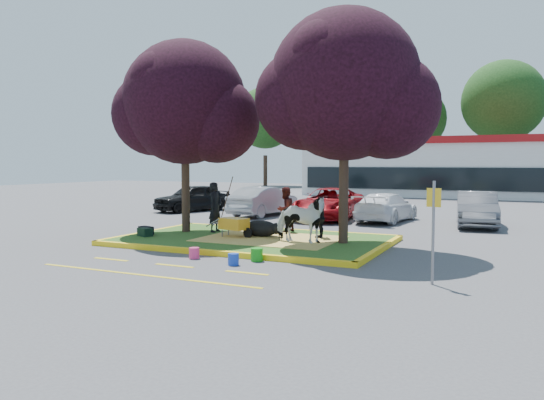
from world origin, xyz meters
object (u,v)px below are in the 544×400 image
at_px(handler, 215,207).
at_px(sign_post, 433,222).
at_px(wheelbarrow, 234,224).
at_px(bucket_pink, 194,253).
at_px(calf, 261,228).
at_px(bucket_blue, 233,259).
at_px(car_silver, 264,201).
at_px(cow, 300,219).
at_px(bucket_green, 257,255).
at_px(car_black, 193,198).

distance_m(handler, sign_post, 8.96).
height_order(wheelbarrow, bucket_pink, wheelbarrow).
xyz_separation_m(calf, bucket_pink, (-0.19, -3.55, -0.26)).
relative_size(sign_post, bucket_blue, 7.39).
bearing_deg(bucket_blue, sign_post, -0.73).
height_order(wheelbarrow, car_silver, car_silver).
bearing_deg(cow, handler, 73.85).
relative_size(calf, bucket_blue, 4.12).
xyz_separation_m(sign_post, bucket_blue, (-4.74, 0.06, -1.15)).
xyz_separation_m(wheelbarrow, sign_post, (6.62, -3.46, 0.73)).
height_order(handler, bucket_green, handler).
xyz_separation_m(calf, car_silver, (-3.52, 7.40, 0.29)).
bearing_deg(bucket_pink, cow, 55.72).
distance_m(handler, car_black, 9.73).
bearing_deg(calf, handler, 162.95).
bearing_deg(cow, bucket_green, 176.32).
height_order(cow, car_silver, cow).
bearing_deg(bucket_green, calf, 114.72).
distance_m(wheelbarrow, bucket_pink, 3.12).
height_order(sign_post, bucket_blue, sign_post).
bearing_deg(car_silver, handler, 109.46).
distance_m(sign_post, bucket_pink, 6.24).
bearing_deg(bucket_blue, car_black, 127.46).
distance_m(bucket_green, bucket_blue, 0.77).
relative_size(bucket_blue, car_black, 0.07).
xyz_separation_m(handler, car_silver, (-1.61, 7.04, -0.30)).
relative_size(handler, bucket_green, 5.10).
distance_m(cow, car_silver, 9.72).
xyz_separation_m(sign_post, car_silver, (-9.45, 11.37, -0.60)).
xyz_separation_m(bucket_blue, car_black, (-9.12, 11.90, 0.56)).
bearing_deg(bucket_green, handler, 133.60).
distance_m(cow, wheelbarrow, 2.42).
bearing_deg(wheelbarrow, handler, 159.20).
height_order(calf, bucket_blue, calf).
height_order(calf, car_silver, car_silver).
bearing_deg(bucket_pink, sign_post, -3.83).
relative_size(cow, calf, 1.39).
relative_size(wheelbarrow, car_silver, 0.38).
relative_size(bucket_green, car_silver, 0.08).
xyz_separation_m(car_black, car_silver, (4.41, -0.60, -0.01)).
bearing_deg(bucket_blue, bucket_pink, 165.75).
bearing_deg(bucket_pink, car_silver, 106.91).
distance_m(calf, sign_post, 7.19).
height_order(wheelbarrow, sign_post, sign_post).
height_order(handler, wheelbarrow, handler).
xyz_separation_m(handler, bucket_green, (3.38, -3.55, -0.83)).
relative_size(calf, sign_post, 0.56).
distance_m(bucket_green, bucket_pink, 1.70).
bearing_deg(sign_post, bucket_green, -175.53).
bearing_deg(wheelbarrow, car_black, 145.08).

